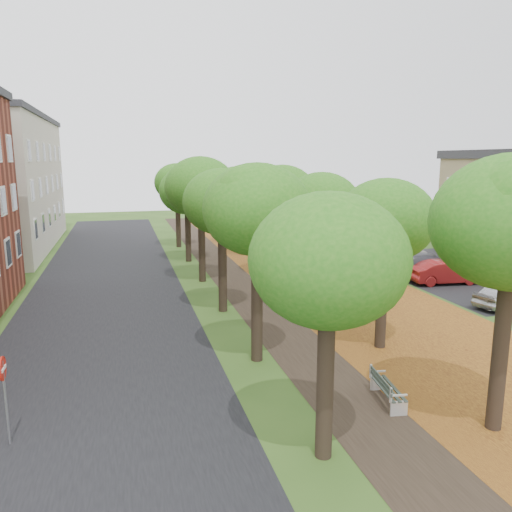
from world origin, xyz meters
TOP-DOWN VIEW (x-y plane):
  - ground at (0.00, 0.00)m, footprint 120.00×120.00m
  - street_asphalt at (-7.50, 15.00)m, footprint 8.00×70.00m
  - footpath at (0.00, 15.00)m, footprint 3.20×70.00m
  - leaf_verge at (5.00, 15.00)m, footprint 7.50×70.00m
  - parking_lot at (13.50, 16.00)m, footprint 9.00×16.00m
  - tree_row_west at (-2.20, 15.00)m, footprint 3.73×33.73m
  - tree_row_east at (2.60, 15.00)m, footprint 3.73×33.73m
  - bench at (0.59, 2.00)m, footprint 0.75×1.79m
  - street_sign at (-9.51, 2.50)m, footprint 0.06×0.60m
  - car_silver at (11.00, 9.13)m, footprint 3.92×2.42m
  - car_red at (11.00, 13.81)m, footprint 4.13×1.78m
  - car_grey at (11.00, 15.40)m, footprint 5.29×2.96m
  - car_white at (11.00, 19.31)m, footprint 5.54×3.43m

SIDE VIEW (x-z plane):
  - ground at x=0.00m, z-range 0.00..0.00m
  - street_asphalt at x=-7.50m, z-range 0.00..0.01m
  - parking_lot at x=13.50m, z-range 0.00..0.01m
  - footpath at x=0.00m, z-range 0.00..0.01m
  - leaf_verge at x=5.00m, z-range 0.00..0.01m
  - bench at x=0.59m, z-range 0.02..0.84m
  - car_silver at x=11.00m, z-range 0.00..1.25m
  - car_red at x=11.00m, z-range 0.00..1.32m
  - car_white at x=11.00m, z-range 0.00..1.43m
  - car_grey at x=11.00m, z-range 0.00..1.45m
  - street_sign at x=-9.51m, z-range 0.54..2.83m
  - tree_row_west at x=-2.20m, z-range 1.68..8.28m
  - tree_row_east at x=2.60m, z-range 1.68..8.28m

